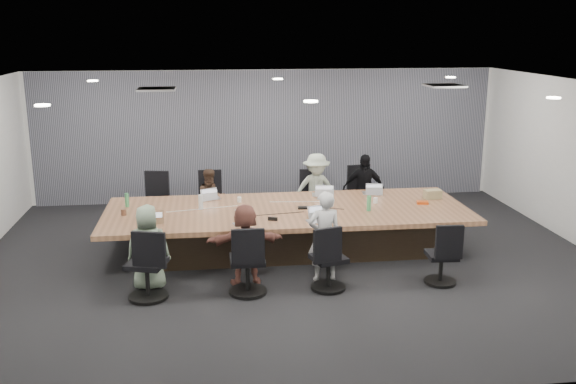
{
  "coord_description": "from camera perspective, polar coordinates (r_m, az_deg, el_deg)",
  "views": [
    {
      "loc": [
        -1.3,
        -9.66,
        3.65
      ],
      "look_at": [
        0.0,
        0.4,
        1.05
      ],
      "focal_mm": 40.0,
      "sensor_mm": 36.0,
      "label": 1
    }
  ],
  "objects": [
    {
      "name": "chair_2",
      "position": [
        12.47,
        2.23,
        -0.85
      ],
      "size": [
        0.57,
        0.57,
        0.75
      ],
      "primitive_type": null,
      "rotation": [
        0.0,
        0.0,
        3.02
      ],
      "color": "black",
      "rests_on": "ground"
    },
    {
      "name": "laptop_2",
      "position": [
        11.51,
        2.99,
        -0.23
      ],
      "size": [
        0.36,
        0.27,
        0.02
      ],
      "primitive_type": "cube",
      "rotation": [
        0.0,
        0.0,
        3.01
      ],
      "color": "#B2B2B7",
      "rests_on": "conference_table"
    },
    {
      "name": "laptop_6",
      "position": [
        9.94,
        2.68,
        -2.61
      ],
      "size": [
        0.37,
        0.29,
        0.02
      ],
      "primitive_type": "cube",
      "rotation": [
        0.0,
        0.0,
        0.19
      ],
      "color": "#B2B2B7",
      "rests_on": "conference_table"
    },
    {
      "name": "stapler",
      "position": [
        9.99,
        -1.36,
        -2.39
      ],
      "size": [
        0.15,
        0.08,
        0.06
      ],
      "primitive_type": "cube",
      "rotation": [
        0.0,
        0.0,
        -0.32
      ],
      "color": "black",
      "rests_on": "conference_table"
    },
    {
      "name": "bottle_clear",
      "position": [
        10.68,
        -7.76,
        -0.88
      ],
      "size": [
        0.08,
        0.08,
        0.24
      ],
      "primitive_type": "cylinder",
      "rotation": [
        0.0,
        0.0,
        -0.15
      ],
      "color": "silver",
      "rests_on": "conference_table"
    },
    {
      "name": "bottle_green_left",
      "position": [
        11.06,
        -14.13,
        -0.7
      ],
      "size": [
        0.08,
        0.08,
        0.23
      ],
      "primitive_type": "cylinder",
      "rotation": [
        0.0,
        0.0,
        -0.34
      ],
      "color": "#429557",
      "rests_on": "conference_table"
    },
    {
      "name": "person_4",
      "position": [
        9.35,
        -12.32,
        -4.85
      ],
      "size": [
        0.62,
        0.41,
        1.25
      ],
      "primitive_type": "imported",
      "rotation": [
        0.0,
        0.0,
        3.12
      ],
      "color": "gray",
      "rests_on": "ground"
    },
    {
      "name": "person_2",
      "position": [
        12.05,
        2.53,
        0.17
      ],
      "size": [
        0.92,
        0.56,
        1.39
      ],
      "primitive_type": "imported",
      "rotation": [
        0.0,
        0.0,
        6.34
      ],
      "color": "#97A593",
      "rests_on": "ground"
    },
    {
      "name": "mug_brown",
      "position": [
        10.59,
        -14.41,
        -1.74
      ],
      "size": [
        0.11,
        0.11,
        0.11
      ],
      "primitive_type": "cylinder",
      "rotation": [
        0.0,
        0.0,
        0.33
      ],
      "color": "brown",
      "rests_on": "conference_table"
    },
    {
      "name": "floor",
      "position": [
        10.41,
        0.28,
        -6.15
      ],
      "size": [
        10.0,
        8.0,
        0.0
      ],
      "primitive_type": "cube",
      "color": "black",
      "rests_on": "ground"
    },
    {
      "name": "chair_7",
      "position": [
        9.67,
        13.47,
        -5.9
      ],
      "size": [
        0.52,
        0.52,
        0.73
      ],
      "primitive_type": null,
      "rotation": [
        0.0,
        0.0,
        -0.06
      ],
      "color": "black",
      "rests_on": "ground"
    },
    {
      "name": "chair_6",
      "position": [
        9.22,
        3.63,
        -6.36
      ],
      "size": [
        0.65,
        0.65,
        0.78
      ],
      "primitive_type": null,
      "rotation": [
        0.0,
        0.0,
        0.28
      ],
      "color": "black",
      "rests_on": "ground"
    },
    {
      "name": "person_6",
      "position": [
        9.45,
        3.25,
        -3.96
      ],
      "size": [
        0.51,
        0.35,
        1.37
      ],
      "primitive_type": "imported",
      "rotation": [
        0.0,
        0.0,
        3.18
      ],
      "color": "#B4B4B6",
      "rests_on": "ground"
    },
    {
      "name": "snack_packet",
      "position": [
        11.17,
        11.87,
        -0.93
      ],
      "size": [
        0.22,
        0.17,
        0.04
      ],
      "primitive_type": "cube",
      "rotation": [
        0.0,
        0.0,
        -0.23
      ],
      "color": "#C6420F",
      "rests_on": "conference_table"
    },
    {
      "name": "laptop_1",
      "position": [
        11.34,
        -6.82,
        -0.55
      ],
      "size": [
        0.33,
        0.26,
        0.02
      ],
      "primitive_type": "cube",
      "rotation": [
        0.0,
        0.0,
        3.39
      ],
      "color": "#B2B2B7",
      "rests_on": "conference_table"
    },
    {
      "name": "cup_white_near",
      "position": [
        11.07,
        7.78,
        -0.74
      ],
      "size": [
        0.08,
        0.08,
        0.09
      ],
      "primitive_type": "cylinder",
      "rotation": [
        0.0,
        0.0,
        0.07
      ],
      "color": "white",
      "rests_on": "conference_table"
    },
    {
      "name": "mic_right",
      "position": [
        10.64,
        1.34,
        -1.4
      ],
      "size": [
        0.17,
        0.13,
        0.03
      ],
      "primitive_type": "cube",
      "rotation": [
        0.0,
        0.0,
        -0.09
      ],
      "color": "black",
      "rests_on": "conference_table"
    },
    {
      "name": "ceiling",
      "position": [
        9.78,
        0.3,
        9.39
      ],
      "size": [
        10.0,
        8.0,
        0.0
      ],
      "primitive_type": "cube",
      "color": "white",
      "rests_on": "wall_back"
    },
    {
      "name": "person_3",
      "position": [
        12.24,
        6.72,
        0.24
      ],
      "size": [
        0.82,
        0.41,
        1.36
      ],
      "primitive_type": "imported",
      "rotation": [
        0.0,
        0.0,
        6.19
      ],
      "color": "black",
      "rests_on": "ground"
    },
    {
      "name": "curtain",
      "position": [
        13.82,
        -1.88,
        5.01
      ],
      "size": [
        9.8,
        0.04,
        2.8
      ],
      "primitive_type": "cube",
      "color": "slate",
      "rests_on": "ground"
    },
    {
      "name": "laptop_4",
      "position": [
        9.84,
        -12.11,
        -3.11
      ],
      "size": [
        0.37,
        0.27,
        0.02
      ],
      "primitive_type": "cube",
      "rotation": [
        0.0,
        0.0,
        0.08
      ],
      "color": "#8C6647",
      "rests_on": "conference_table"
    },
    {
      "name": "person_1",
      "position": [
        11.91,
        -6.83,
        -0.68
      ],
      "size": [
        0.65,
        0.56,
        1.15
      ],
      "primitive_type": "imported",
      "rotation": [
        0.0,
        0.0,
        6.53
      ],
      "color": "#38271D",
      "rests_on": "ground"
    },
    {
      "name": "chair_4",
      "position": [
        9.09,
        -12.44,
        -6.72
      ],
      "size": [
        0.72,
        0.72,
        0.86
      ],
      "primitive_type": null,
      "rotation": [
        0.0,
        0.0,
        -0.29
      ],
      "color": "black",
      "rests_on": "ground"
    },
    {
      "name": "bottle_green_right",
      "position": [
        10.57,
        7.2,
        -1.0
      ],
      "size": [
        0.09,
        0.09,
        0.25
      ],
      "primitive_type": "cylinder",
      "rotation": [
        0.0,
        0.0,
        0.39
      ],
      "color": "#429557",
      "rests_on": "conference_table"
    },
    {
      "name": "chair_5",
      "position": [
        9.07,
        -3.63,
        -6.52
      ],
      "size": [
        0.57,
        0.57,
        0.84
      ],
      "primitive_type": null,
      "rotation": [
        0.0,
        0.0,
        0.0
      ],
      "color": "black",
      "rests_on": "ground"
    },
    {
      "name": "laptop_5",
      "position": [
        9.81,
        -4.01,
        -2.86
      ],
      "size": [
        0.33,
        0.26,
        0.02
      ],
      "primitive_type": "cube",
      "rotation": [
        0.0,
        0.0,
        0.26
      ],
      "color": "#B2B2B7",
      "rests_on": "conference_table"
    },
    {
      "name": "wall_front",
      "position": [
        6.23,
        5.24,
        -6.88
      ],
      "size": [
        10.0,
        0.0,
        2.8
      ],
      "primitive_type": "cube",
      "rotation": [
        -1.57,
        0.0,
        0.0
      ],
      "color": "silver",
      "rests_on": "ground"
    },
    {
      "name": "canvas_bag",
      "position": [
        11.54,
        12.73,
        -0.18
      ],
      "size": [
        0.3,
        0.2,
        0.15
      ],
      "primitive_type": "cube",
      "rotation": [
        0.0,
        0.0,
        0.1
      ],
      "color": "tan",
      "rests_on": "conference_table"
    },
    {
      "name": "chair_1",
      "position": [
        12.29,
        -6.83,
        -1.0
      ],
      "size": [
        0.57,
        0.57,
        0.82
      ],
      "primitive_type": null,
      "rotation": [
        0.0,
        0.0,
        3.11
      ],
      "color": "black",
      "rests_on": "ground"
    },
    {
      "name": "laptop_3",
      "position": [
        11.71,
        7.38,
        -0.09
      ],
      "size": [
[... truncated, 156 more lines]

